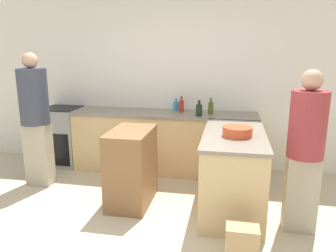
{
  "coord_description": "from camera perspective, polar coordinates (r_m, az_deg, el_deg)",
  "views": [
    {
      "loc": [
        0.96,
        -2.59,
        1.84
      ],
      "look_at": [
        0.25,
        1.03,
        0.95
      ],
      "focal_mm": 35.0,
      "sensor_mm": 36.0,
      "label": 1
    }
  ],
  "objects": [
    {
      "name": "island_table",
      "position": [
        3.95,
        -6.37,
        -7.1
      ],
      "size": [
        0.46,
        0.76,
        0.9
      ],
      "color": "brown",
      "rests_on": "ground_plane"
    },
    {
      "name": "counter_peninsula",
      "position": [
        3.88,
        11.2,
        -7.63
      ],
      "size": [
        0.69,
        1.44,
        0.9
      ],
      "color": "#D6B27A",
      "rests_on": "ground_plane"
    },
    {
      "name": "olive_oil_bottle",
      "position": [
        4.75,
        7.46,
        3.21
      ],
      "size": [
        0.07,
        0.07,
        0.23
      ],
      "color": "#475B1E",
      "rests_on": "counter_back"
    },
    {
      "name": "wine_bottle_dark",
      "position": [
        4.59,
        5.43,
        2.83
      ],
      "size": [
        0.09,
        0.09,
        0.22
      ],
      "color": "black",
      "rests_on": "counter_back"
    },
    {
      "name": "person_at_peninsula",
      "position": [
        3.47,
        22.81,
        -3.44
      ],
      "size": [
        0.35,
        0.35,
        1.64
      ],
      "color": "#ADA38E",
      "rests_on": "ground_plane"
    },
    {
      "name": "range_oven",
      "position": [
        5.51,
        -17.8,
        -1.65
      ],
      "size": [
        0.58,
        0.6,
        0.92
      ],
      "color": "#99999E",
      "rests_on": "ground_plane"
    },
    {
      "name": "paper_bag",
      "position": [
        3.1,
        12.71,
        -19.42
      ],
      "size": [
        0.29,
        0.2,
        0.34
      ],
      "color": "tan",
      "rests_on": "ground_plane"
    },
    {
      "name": "wall_back",
      "position": [
        5.09,
        0.07,
        8.04
      ],
      "size": [
        8.0,
        0.06,
        2.7
      ],
      "color": "white",
      "rests_on": "ground_plane"
    },
    {
      "name": "hot_sauce_bottle",
      "position": [
        4.85,
        2.35,
        3.54
      ],
      "size": [
        0.07,
        0.07,
        0.24
      ],
      "color": "red",
      "rests_on": "counter_back"
    },
    {
      "name": "ground_plane",
      "position": [
        3.32,
        -8.24,
        -20.24
      ],
      "size": [
        14.0,
        14.0,
        0.0
      ],
      "primitive_type": "plane",
      "color": "beige"
    },
    {
      "name": "dish_soap_bottle",
      "position": [
        4.95,
        1.39,
        3.52
      ],
      "size": [
        0.08,
        0.08,
        0.19
      ],
      "color": "#338CBF",
      "rests_on": "counter_back"
    },
    {
      "name": "mixing_bowl",
      "position": [
        3.6,
        12.0,
        -0.94
      ],
      "size": [
        0.32,
        0.32,
        0.1
      ],
      "color": "#DB512D",
      "rests_on": "counter_peninsula"
    },
    {
      "name": "person_by_range",
      "position": [
        4.65,
        -22.11,
        1.67
      ],
      "size": [
        0.37,
        0.37,
        1.78
      ],
      "color": "#ADA38E",
      "rests_on": "ground_plane"
    },
    {
      "name": "counter_back",
      "position": [
        4.94,
        -0.68,
        -2.76
      ],
      "size": [
        2.72,
        0.64,
        0.9
      ],
      "color": "#D6B27A",
      "rests_on": "ground_plane"
    }
  ]
}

